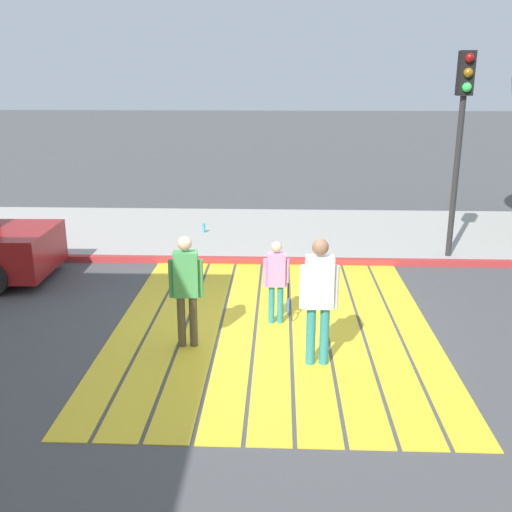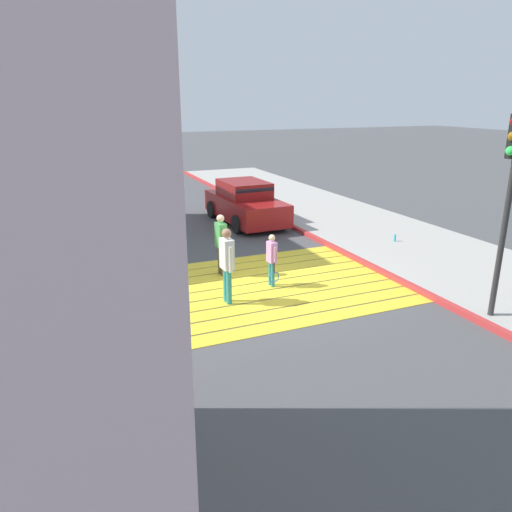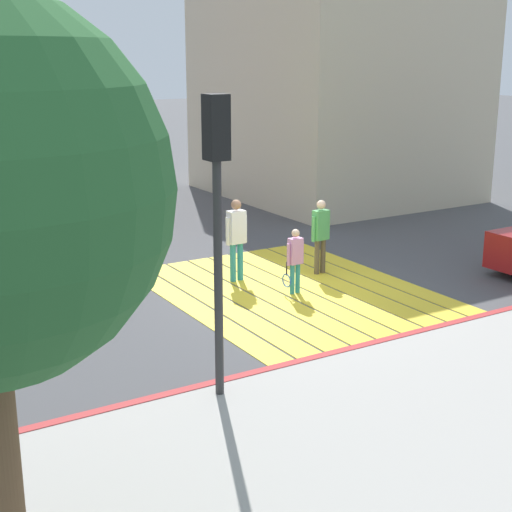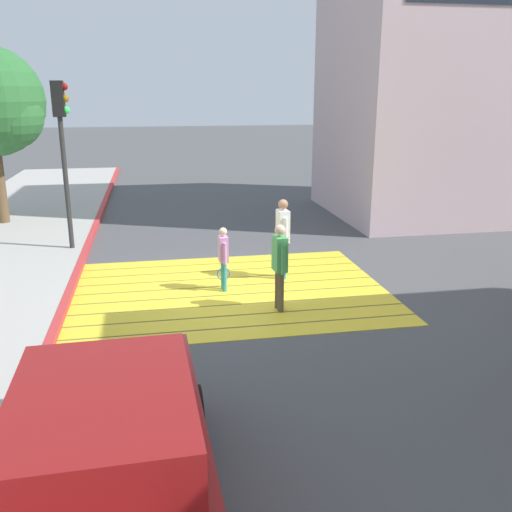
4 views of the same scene
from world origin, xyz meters
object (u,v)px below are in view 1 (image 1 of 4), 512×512
object	(u,v)px
traffic_light_corner	(462,115)
pedestrian_adult_trailing	(186,284)
water_bottle	(204,228)
pedestrian_adult_lead	(319,293)
pedestrian_child_with_racket	(277,278)

from	to	relation	value
traffic_light_corner	pedestrian_adult_trailing	distance (m)	6.86
traffic_light_corner	water_bottle	size ratio (longest dim) A/B	19.27
water_bottle	pedestrian_adult_trailing	size ratio (longest dim) A/B	0.13
pedestrian_adult_lead	pedestrian_adult_trailing	distance (m)	1.90
water_bottle	pedestrian_adult_lead	xyz separation A→B (m)	(6.59, 2.37, 0.80)
water_bottle	pedestrian_child_with_racket	xyz separation A→B (m)	(5.21, 1.80, 0.53)
water_bottle	traffic_light_corner	bearing A→B (deg)	72.02
water_bottle	pedestrian_adult_trailing	distance (m)	6.17
water_bottle	pedestrian_child_with_racket	world-z (taller)	pedestrian_child_with_racket
pedestrian_child_with_racket	pedestrian_adult_trailing	bearing A→B (deg)	-55.11
pedestrian_adult_lead	water_bottle	bearing A→B (deg)	-160.23
pedestrian_child_with_racket	traffic_light_corner	bearing A→B (deg)	133.71
pedestrian_child_with_racket	pedestrian_adult_lead	bearing A→B (deg)	22.28
pedestrian_adult_trailing	traffic_light_corner	bearing A→B (deg)	131.62
pedestrian_adult_lead	pedestrian_adult_trailing	bearing A→B (deg)	-104.83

